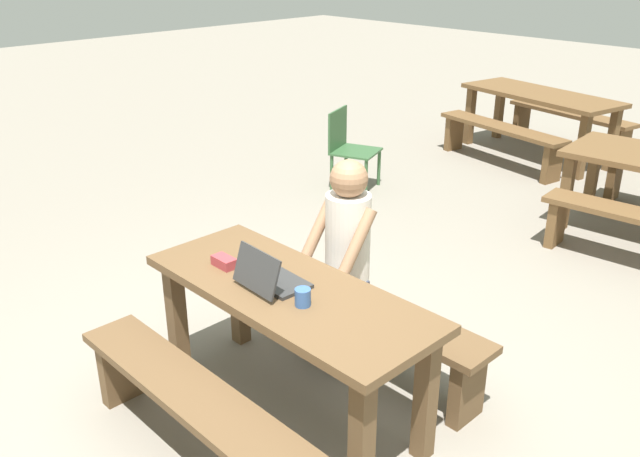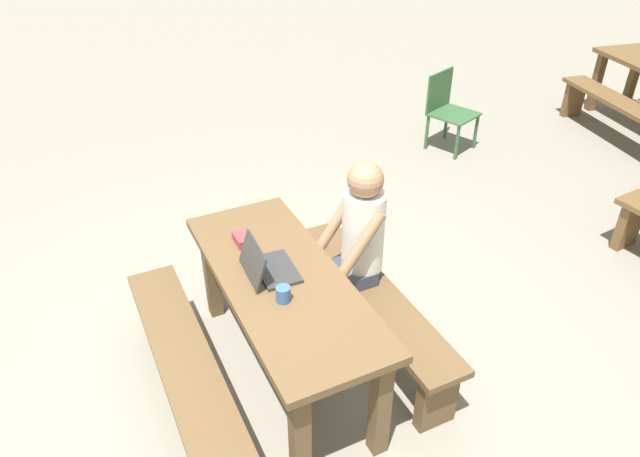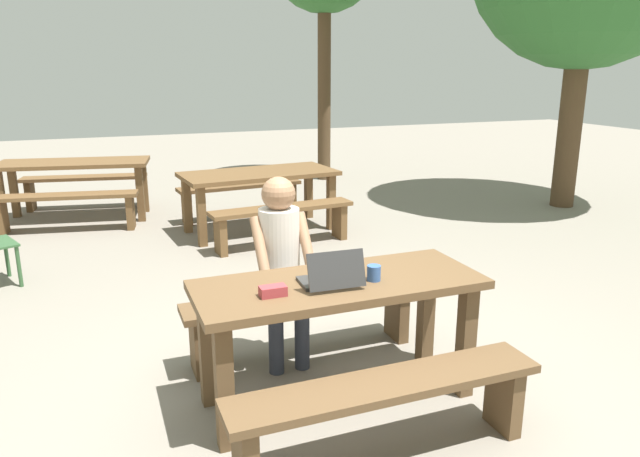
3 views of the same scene
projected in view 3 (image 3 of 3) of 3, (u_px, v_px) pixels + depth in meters
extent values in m
plane|color=gray|center=(338.00, 398.00, 3.64)|extent=(30.00, 30.00, 0.00)
cube|color=brown|center=(339.00, 284.00, 3.44)|extent=(1.68, 0.66, 0.05)
cube|color=brown|center=(224.00, 387.00, 3.08)|extent=(0.09, 0.09, 0.72)
cube|color=brown|center=(466.00, 341.00, 3.60)|extent=(0.09, 0.09, 0.72)
cube|color=brown|center=(207.00, 349.00, 3.50)|extent=(0.09, 0.09, 0.72)
cube|color=brown|center=(426.00, 312.00, 4.01)|extent=(0.09, 0.09, 0.72)
cube|color=brown|center=(387.00, 385.00, 2.97)|extent=(1.67, 0.30, 0.05)
cube|color=brown|center=(245.00, 457.00, 2.77)|extent=(0.08, 0.24, 0.40)
cube|color=brown|center=(504.00, 396.00, 3.29)|extent=(0.08, 0.24, 0.40)
cube|color=brown|center=(303.00, 298.00, 4.09)|extent=(1.67, 0.30, 0.05)
cube|color=brown|center=(198.00, 345.00, 3.89)|extent=(0.08, 0.24, 0.40)
cube|color=brown|center=(397.00, 312.00, 4.40)|extent=(0.08, 0.24, 0.40)
cube|color=#2D2D2D|center=(328.00, 281.00, 3.40)|extent=(0.34, 0.23, 0.02)
cube|color=#2D2D2D|center=(337.00, 270.00, 3.25)|extent=(0.33, 0.09, 0.20)
cube|color=black|center=(336.00, 269.00, 3.26)|extent=(0.30, 0.08, 0.18)
cube|color=#993338|center=(273.00, 291.00, 3.20)|extent=(0.14, 0.08, 0.06)
cylinder|color=#335693|center=(374.00, 273.00, 3.43)|extent=(0.08, 0.08, 0.09)
cylinder|color=#333847|center=(276.00, 341.00, 3.89)|extent=(0.10, 0.10, 0.45)
cylinder|color=#333847|center=(302.00, 337.00, 3.95)|extent=(0.10, 0.10, 0.45)
cube|color=#333847|center=(284.00, 297.00, 3.93)|extent=(0.28, 0.28, 0.12)
cylinder|color=silver|center=(279.00, 249.00, 3.93)|extent=(0.27, 0.27, 0.54)
cylinder|color=#936B4C|center=(261.00, 251.00, 3.78)|extent=(0.07, 0.32, 0.41)
cylinder|color=#936B4C|center=(306.00, 246.00, 3.88)|extent=(0.07, 0.32, 0.41)
sphere|color=#936B4C|center=(278.00, 194.00, 3.83)|extent=(0.22, 0.22, 0.22)
cylinder|color=#335933|center=(19.00, 267.00, 5.42)|extent=(0.04, 0.04, 0.39)
cylinder|color=#335933|center=(7.00, 257.00, 5.69)|extent=(0.04, 0.04, 0.39)
cube|color=brown|center=(73.00, 163.00, 7.68)|extent=(1.97, 1.06, 0.05)
cube|color=brown|center=(1.00, 199.00, 7.38)|extent=(0.10, 0.10, 0.72)
cube|color=brown|center=(140.00, 194.00, 7.68)|extent=(0.10, 0.10, 0.72)
cube|color=brown|center=(14.00, 191.00, 7.89)|extent=(0.10, 0.10, 0.72)
cube|color=brown|center=(144.00, 186.00, 8.19)|extent=(0.10, 0.10, 0.72)
cube|color=brown|center=(65.00, 196.00, 7.18)|extent=(1.71, 0.60, 0.05)
cube|color=brown|center=(2.00, 217.00, 7.11)|extent=(0.12, 0.25, 0.42)
cube|color=brown|center=(131.00, 212.00, 7.37)|extent=(0.12, 0.25, 0.42)
cube|color=brown|center=(85.00, 178.00, 8.35)|extent=(1.71, 0.60, 0.05)
cube|color=brown|center=(30.00, 196.00, 8.28)|extent=(0.12, 0.25, 0.42)
cube|color=brown|center=(141.00, 192.00, 8.54)|extent=(0.12, 0.25, 0.42)
cube|color=brown|center=(259.00, 174.00, 7.14)|extent=(1.90, 1.01, 0.05)
cube|color=brown|center=(202.00, 217.00, 6.61)|extent=(0.10, 0.10, 0.68)
cube|color=brown|center=(331.00, 202.00, 7.31)|extent=(0.10, 0.10, 0.68)
cube|color=brown|center=(187.00, 205.00, 7.17)|extent=(0.10, 0.10, 0.68)
cube|color=brown|center=(308.00, 192.00, 7.87)|extent=(0.10, 0.10, 0.68)
cube|color=brown|center=(282.00, 208.00, 6.60)|extent=(1.67, 0.45, 0.05)
cube|color=brown|center=(221.00, 236.00, 6.35)|extent=(0.10, 0.25, 0.41)
cube|color=brown|center=(339.00, 221.00, 6.97)|extent=(0.10, 0.25, 0.41)
cube|color=brown|center=(240.00, 186.00, 7.83)|extent=(1.67, 0.45, 0.05)
cube|color=brown|center=(187.00, 208.00, 7.58)|extent=(0.10, 0.25, 0.41)
cube|color=brown|center=(290.00, 197.00, 8.20)|extent=(0.10, 0.25, 0.41)
cylinder|color=#4C3823|center=(324.00, 88.00, 10.24)|extent=(0.23, 0.23, 3.18)
cylinder|color=#4C3823|center=(571.00, 118.00, 8.30)|extent=(0.32, 0.32, 2.52)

